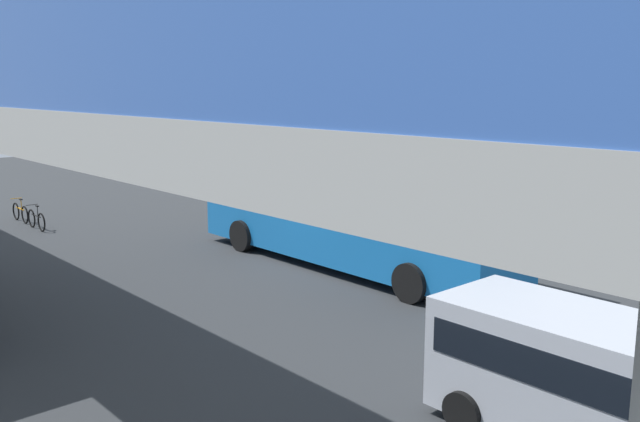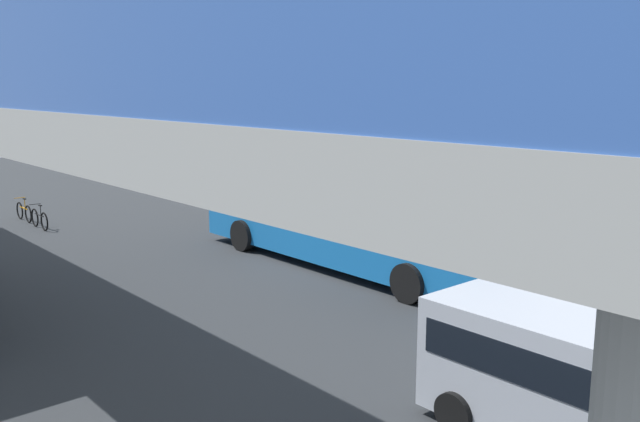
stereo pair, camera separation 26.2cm
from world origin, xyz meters
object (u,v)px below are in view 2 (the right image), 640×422
Objects in this scene: bicycle_black at (40,219)px; bicycle_orange at (24,212)px; city_bus at (346,205)px; parked_van at (585,378)px; traffic_sign at (272,172)px.

bicycle_black is 1.99m from bicycle_orange.
city_bus is 12.91m from bicycle_black.
parked_van is 2.71× the size of bicycle_black.
city_bus is 2.40× the size of parked_van.
bicycle_orange is at bearing 1.06° from parked_van.
traffic_sign is (17.89, -7.75, 0.71)m from parked_van.
bicycle_black is (11.73, 5.17, -1.51)m from city_bus.
parked_van is (-10.13, 4.67, -0.70)m from city_bus.
bicycle_orange is (1.99, -0.05, 0.00)m from bicycle_black.
traffic_sign is at bearing -21.67° from city_bus.
bicycle_orange is at bearing 53.92° from traffic_sign.
bicycle_orange is 10.25m from traffic_sign.
city_bus is at bearing 158.33° from traffic_sign.
city_bus is at bearing -159.57° from bicycle_orange.
traffic_sign is (7.75, -3.08, 0.01)m from city_bus.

